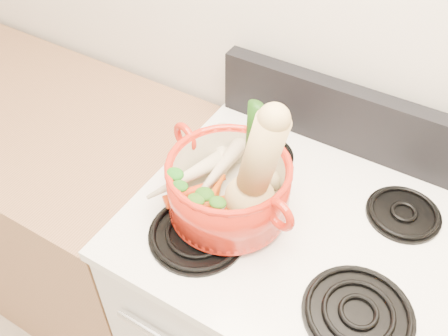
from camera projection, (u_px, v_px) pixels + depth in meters
The scene contains 26 objects.
wall_back at pixel (387, 20), 1.12m from camera, with size 3.50×0.02×2.60m, color silver.
stove_body at pixel (286, 324), 1.50m from camera, with size 0.76×0.65×0.92m, color silver.
cooktop at pixel (303, 226), 1.17m from camera, with size 0.78×0.67×0.03m, color white.
control_backsplash at pixel (357, 121), 1.27m from camera, with size 0.76×0.05×0.18m, color black.
counter_left at pixel (33, 191), 1.90m from camera, with size 1.36×0.65×0.90m, color #9B6C49.
burner_front_left at pixel (198, 233), 1.12m from camera, with size 0.22×0.22×0.02m, color black.
burner_front_right at pixel (358, 313), 0.98m from camera, with size 0.22×0.22×0.02m, color black.
burner_back_left at pixel (260, 155), 1.30m from camera, with size 0.17×0.17×0.02m, color black.
burner_back_right at pixel (404, 213), 1.17m from camera, with size 0.17×0.17×0.02m, color black.
dutch_oven at pixel (229, 187), 1.12m from camera, with size 0.28×0.28×0.14m, color red.
pot_handle_left at pixel (185, 137), 1.17m from camera, with size 0.08×0.08×0.02m, color red.
pot_handle_right at pixel (280, 215), 1.00m from camera, with size 0.08×0.08×0.02m, color red.
squash at pixel (252, 168), 1.01m from camera, with size 0.12×0.12×0.29m, color tan, non-canonical shape.
leek at pixel (253, 148), 1.08m from camera, with size 0.04×0.04×0.25m, color white.
ginger at pixel (259, 177), 1.16m from camera, with size 0.09×0.07×0.05m, color tan.
parsnip_0 at pixel (217, 181), 1.16m from camera, with size 0.04×0.04×0.20m, color beige.
parsnip_1 at pixel (197, 170), 1.18m from camera, with size 0.04×0.04×0.18m, color beige.
parsnip_2 at pixel (221, 159), 1.18m from camera, with size 0.05×0.05×0.20m, color beige.
parsnip_3 at pixel (185, 177), 1.14m from camera, with size 0.04×0.04×0.19m, color beige.
parsnip_4 at pixel (221, 170), 1.15m from camera, with size 0.04×0.04×0.18m, color beige.
parsnip_5 at pixel (217, 171), 1.14m from camera, with size 0.04×0.04×0.21m, color beige.
carrot_0 at pixel (215, 194), 1.13m from camera, with size 0.03×0.03×0.16m, color #BD3E09.
carrot_1 at pixel (196, 191), 1.13m from camera, with size 0.03×0.03×0.15m, color #C13609.
carrot_2 at pixel (235, 203), 1.10m from camera, with size 0.03×0.03×0.15m, color #BE3709.
carrot_3 at pixel (208, 203), 1.09m from camera, with size 0.03×0.03×0.12m, color #E04E0B.
carrot_4 at pixel (210, 199), 1.09m from camera, with size 0.03×0.03×0.15m, color #B83309.
Camera 1 is at (0.22, 0.68, 1.86)m, focal length 40.00 mm.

